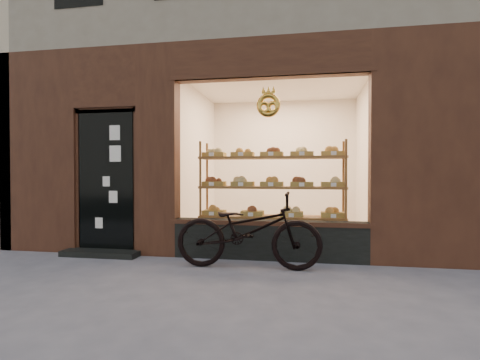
# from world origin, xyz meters

# --- Properties ---
(ground) EXTENTS (90.00, 90.00, 0.00)m
(ground) POSITION_xyz_m (0.00, 0.00, 0.00)
(ground) COLOR slate
(display_shelf) EXTENTS (2.20, 0.45, 1.70)m
(display_shelf) POSITION_xyz_m (0.45, 2.55, 0.89)
(display_shelf) COLOR brown
(display_shelf) RESTS_ON ground
(bicycle) EXTENTS (1.87, 0.68, 0.98)m
(bicycle) POSITION_xyz_m (0.24, 1.57, 0.49)
(bicycle) COLOR black
(bicycle) RESTS_ON ground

